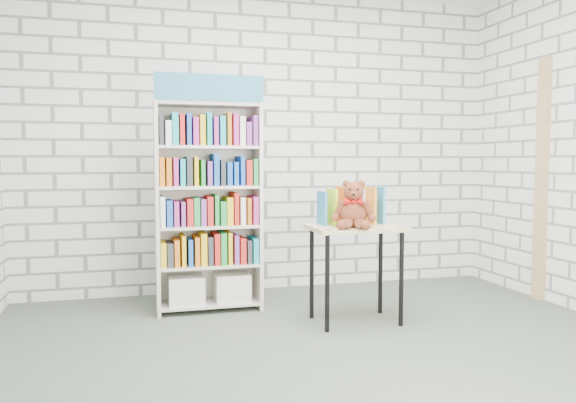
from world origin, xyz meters
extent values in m
plane|color=#454D41|center=(0.00, 0.00, 0.00)|extent=(4.50, 4.50, 0.00)
cube|color=silver|center=(0.00, 2.00, 1.40)|extent=(4.50, 0.02, 2.80)
cube|color=beige|center=(-1.03, 1.35, 0.84)|extent=(0.03, 0.33, 1.68)
cube|color=beige|center=(-0.22, 1.35, 0.84)|extent=(0.03, 0.33, 1.68)
cube|color=beige|center=(-0.62, 1.50, 0.84)|extent=(0.84, 0.02, 1.68)
cube|color=teal|center=(-0.62, 1.20, 1.78)|extent=(0.84, 0.02, 0.21)
cube|color=beige|center=(-0.62, 1.35, 0.06)|extent=(0.78, 0.31, 0.02)
cube|color=beige|center=(-0.62, 1.35, 0.37)|extent=(0.78, 0.31, 0.02)
cube|color=beige|center=(-0.62, 1.35, 0.69)|extent=(0.78, 0.31, 0.02)
cube|color=beige|center=(-0.62, 1.35, 1.01)|extent=(0.78, 0.31, 0.02)
cube|color=beige|center=(-0.62, 1.35, 1.33)|extent=(0.78, 0.31, 0.02)
cube|color=beige|center=(-0.62, 1.35, 1.66)|extent=(0.78, 0.31, 0.02)
cube|color=silver|center=(-0.81, 1.35, 0.18)|extent=(0.28, 0.27, 0.22)
cube|color=silver|center=(-0.44, 1.35, 0.18)|extent=(0.28, 0.27, 0.22)
cube|color=#BF338C|center=(-0.62, 1.34, 0.50)|extent=(0.78, 0.27, 0.22)
cube|color=#19A5B2|center=(-0.62, 1.34, 0.81)|extent=(0.78, 0.27, 0.22)
cube|color=white|center=(-0.62, 1.34, 1.13)|extent=(0.78, 0.27, 0.22)
cube|color=purple|center=(-0.62, 1.34, 1.45)|extent=(0.78, 0.27, 0.22)
cube|color=tan|center=(0.40, 0.71, 0.72)|extent=(0.68, 0.47, 0.03)
cylinder|color=black|center=(0.11, 0.53, 0.35)|extent=(0.03, 0.03, 0.70)
cylinder|color=black|center=(0.11, 0.90, 0.35)|extent=(0.03, 0.03, 0.70)
cylinder|color=black|center=(0.69, 0.53, 0.35)|extent=(0.03, 0.03, 0.70)
cylinder|color=black|center=(0.69, 0.90, 0.35)|extent=(0.03, 0.03, 0.70)
cylinder|color=black|center=(0.12, 0.54, 0.73)|extent=(0.05, 0.05, 0.01)
cylinder|color=black|center=(0.68, 0.54, 0.73)|extent=(0.05, 0.05, 0.01)
cube|color=teal|center=(0.17, 0.83, 0.87)|extent=(0.02, 0.21, 0.28)
cube|color=#E7FF28|center=(0.25, 0.83, 0.87)|extent=(0.02, 0.21, 0.28)
cube|color=orange|center=(0.32, 0.82, 0.87)|extent=(0.02, 0.21, 0.28)
cube|color=black|center=(0.40, 0.82, 0.87)|extent=(0.02, 0.21, 0.28)
cube|color=white|center=(0.48, 0.82, 0.87)|extent=(0.02, 0.21, 0.28)
cube|color=orange|center=(0.55, 0.82, 0.87)|extent=(0.02, 0.21, 0.28)
cube|color=#328EBD|center=(0.63, 0.82, 0.87)|extent=(0.02, 0.21, 0.28)
ellipsoid|color=maroon|center=(0.35, 0.63, 0.84)|extent=(0.21, 0.17, 0.21)
sphere|color=maroon|center=(0.34, 0.63, 0.99)|extent=(0.15, 0.15, 0.15)
sphere|color=maroon|center=(0.30, 0.66, 1.05)|extent=(0.05, 0.05, 0.05)
sphere|color=maroon|center=(0.40, 0.62, 1.05)|extent=(0.05, 0.05, 0.05)
sphere|color=maroon|center=(0.32, 0.57, 0.97)|extent=(0.06, 0.06, 0.06)
sphere|color=black|center=(0.30, 0.58, 1.01)|extent=(0.02, 0.02, 0.02)
sphere|color=black|center=(0.34, 0.56, 1.01)|extent=(0.02, 0.02, 0.02)
sphere|color=black|center=(0.31, 0.55, 0.98)|extent=(0.02, 0.02, 0.02)
cylinder|color=maroon|center=(0.24, 0.65, 0.86)|extent=(0.10, 0.11, 0.14)
cylinder|color=maroon|center=(0.43, 0.57, 0.86)|extent=(0.12, 0.08, 0.14)
sphere|color=maroon|center=(0.21, 0.65, 0.81)|extent=(0.06, 0.06, 0.06)
sphere|color=maroon|center=(0.46, 0.55, 0.81)|extent=(0.06, 0.06, 0.06)
cylinder|color=maroon|center=(0.25, 0.56, 0.77)|extent=(0.07, 0.16, 0.08)
cylinder|color=maroon|center=(0.36, 0.51, 0.77)|extent=(0.15, 0.16, 0.08)
sphere|color=maroon|center=(0.20, 0.50, 0.77)|extent=(0.07, 0.07, 0.07)
sphere|color=maroon|center=(0.36, 0.44, 0.77)|extent=(0.07, 0.07, 0.07)
cone|color=red|center=(0.29, 0.59, 0.92)|extent=(0.07, 0.07, 0.05)
cone|color=red|center=(0.35, 0.56, 0.92)|extent=(0.07, 0.07, 0.05)
sphere|color=red|center=(0.32, 0.57, 0.92)|extent=(0.03, 0.03, 0.03)
cube|color=tan|center=(2.23, 0.95, 1.05)|extent=(0.05, 0.12, 2.10)
camera|label=1|loc=(-1.19, -3.18, 1.22)|focal=35.00mm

